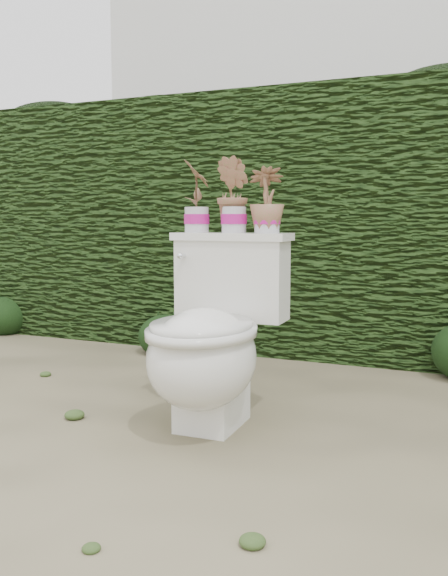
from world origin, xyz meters
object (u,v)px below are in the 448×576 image
at_px(toilet, 210,340).
at_px(potted_plant_left, 197,198).
at_px(potted_plant_right, 267,202).
at_px(potted_plant_center, 234,197).

bearing_deg(toilet, potted_plant_left, 124.53).
relative_size(potted_plant_left, potted_plant_right, 1.16).
bearing_deg(potted_plant_left, potted_plant_right, -114.67).
xyz_separation_m(potted_plant_center, potted_plant_right, (0.15, 0.00, -0.02)).
bearing_deg(potted_plant_center, toilet, -50.13).
distance_m(toilet, potted_plant_left, 0.64).
bearing_deg(potted_plant_right, potted_plant_center, -32.64).
bearing_deg(potted_plant_center, potted_plant_right, 41.88).
bearing_deg(potted_plant_right, toilet, 24.50).
bearing_deg(potted_plant_left, toilet, -170.14).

